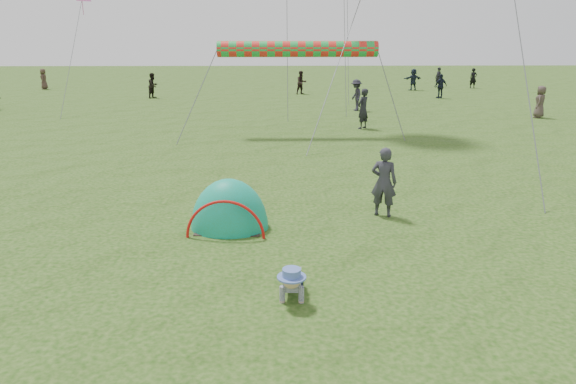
{
  "coord_description": "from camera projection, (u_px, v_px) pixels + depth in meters",
  "views": [
    {
      "loc": [
        -1.11,
        -7.19,
        3.96
      ],
      "look_at": [
        -0.85,
        2.62,
        1.0
      ],
      "focal_mm": 32.0,
      "sensor_mm": 36.0,
      "label": 1
    }
  ],
  "objects": [
    {
      "name": "rainbow_tube_kite",
      "position": [
        298.0,
        49.0,
        20.83
      ],
      "size": [
        6.51,
        0.64,
        0.64
      ],
      "primitive_type": "cylinder",
      "rotation": [
        0.0,
        1.57,
        0.0
      ],
      "color": "red"
    },
    {
      "name": "crowd_person_0",
      "position": [
        438.0,
        77.0,
        42.2
      ],
      "size": [
        0.6,
        0.7,
        1.62
      ],
      "primitive_type": "imported",
      "rotation": [
        0.0,
        0.0,
        5.15
      ],
      "color": "black",
      "rests_on": "ground"
    },
    {
      "name": "crowd_person_4",
      "position": [
        540.0,
        102.0,
        26.16
      ],
      "size": [
        0.87,
        0.94,
        1.62
      ],
      "primitive_type": "imported",
      "rotation": [
        0.0,
        0.0,
        4.13
      ],
      "color": "#453833",
      "rests_on": "ground"
    },
    {
      "name": "crowd_person_10",
      "position": [
        44.0,
        79.0,
        40.73
      ],
      "size": [
        0.66,
        0.87,
        1.6
      ],
      "primitive_type": "imported",
      "rotation": [
        0.0,
        0.0,
        4.93
      ],
      "color": "#422F28",
      "rests_on": "ground"
    },
    {
      "name": "popup_tent",
      "position": [
        230.0,
        227.0,
        11.15
      ],
      "size": [
        1.77,
        1.49,
        2.17
      ],
      "primitive_type": "ellipsoid",
      "rotation": [
        0.0,
        0.0,
        -0.06
      ],
      "color": "#19844D",
      "rests_on": "ground"
    },
    {
      "name": "crowd_person_13",
      "position": [
        301.0,
        83.0,
        37.16
      ],
      "size": [
        0.99,
        0.91,
        1.66
      ],
      "primitive_type": "imported",
      "rotation": [
        0.0,
        0.0,
        0.43
      ],
      "color": "black",
      "rests_on": "ground"
    },
    {
      "name": "crowd_person_12",
      "position": [
        363.0,
        109.0,
        22.99
      ],
      "size": [
        0.76,
        0.77,
        1.79
      ],
      "primitive_type": "imported",
      "rotation": [
        0.0,
        0.0,
        3.95
      ],
      "color": "black",
      "rests_on": "ground"
    },
    {
      "name": "crowd_person_6",
      "position": [
        473.0,
        78.0,
        41.57
      ],
      "size": [
        0.6,
        0.41,
        1.59
      ],
      "primitive_type": "imported",
      "rotation": [
        0.0,
        0.0,
        0.04
      ],
      "color": "black",
      "rests_on": "ground"
    },
    {
      "name": "crowd_person_9",
      "position": [
        356.0,
        95.0,
        28.7
      ],
      "size": [
        0.79,
        1.2,
        1.73
      ],
      "primitive_type": "imported",
      "rotation": [
        0.0,
        0.0,
        4.84
      ],
      "color": "#211F29",
      "rests_on": "ground"
    },
    {
      "name": "crawling_toddler",
      "position": [
        292.0,
        280.0,
        8.05
      ],
      "size": [
        0.63,
        0.85,
        0.62
      ],
      "primitive_type": null,
      "rotation": [
        0.0,
        0.0,
        -0.08
      ],
      "color": "black",
      "rests_on": "ground"
    },
    {
      "name": "ground",
      "position": [
        346.0,
        301.0,
        8.05
      ],
      "size": [
        140.0,
        140.0,
        0.0
      ],
      "primitive_type": "plane",
      "color": "#123907"
    },
    {
      "name": "crowd_person_5",
      "position": [
        413.0,
        79.0,
        39.95
      ],
      "size": [
        1.6,
        0.93,
        1.65
      ],
      "primitive_type": "imported",
      "rotation": [
        0.0,
        0.0,
        3.45
      ],
      "color": "#1D2736",
      "rests_on": "ground"
    },
    {
      "name": "crowd_person_8",
      "position": [
        441.0,
        86.0,
        34.64
      ],
      "size": [
        1.03,
        0.67,
        1.62
      ],
      "primitive_type": "imported",
      "rotation": [
        0.0,
        0.0,
        3.45
      ],
      "color": "black",
      "rests_on": "ground"
    },
    {
      "name": "crowd_person_7",
      "position": [
        153.0,
        86.0,
        34.76
      ],
      "size": [
        0.91,
        1.0,
        1.67
      ],
      "primitive_type": "imported",
      "rotation": [
        0.0,
        0.0,
        1.14
      ],
      "color": "black",
      "rests_on": "ground"
    },
    {
      "name": "standing_adult",
      "position": [
        384.0,
        182.0,
        11.67
      ],
      "size": [
        0.69,
        0.57,
        1.61
      ],
      "primitive_type": "imported",
      "rotation": [
        0.0,
        0.0,
        2.77
      ],
      "color": "#2E2D37",
      "rests_on": "ground"
    }
  ]
}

